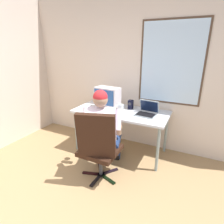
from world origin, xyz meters
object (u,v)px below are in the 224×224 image
at_px(person_seated, 103,130).
at_px(desk_speaker, 131,105).
at_px(desk, 121,114).
at_px(crt_monitor, 107,97).
at_px(office_chair, 98,145).
at_px(laptop, 147,111).
at_px(wine_glass, 121,108).

distance_m(person_seated, desk_speaker, 0.80).
relative_size(desk, crt_monitor, 3.58).
distance_m(office_chair, crt_monitor, 0.99).
bearing_deg(office_chair, desk_speaker, 87.38).
relative_size(desk, laptop, 4.65).
bearing_deg(person_seated, crt_monitor, 111.65).
distance_m(desk, person_seated, 0.62).
bearing_deg(desk_speaker, wine_glass, -99.55).
xyz_separation_m(crt_monitor, laptop, (0.69, 0.03, -0.16)).
height_order(person_seated, desk_speaker, person_seated).
bearing_deg(desk_speaker, office_chair, -92.62).
bearing_deg(laptop, wine_glass, -156.28).
height_order(office_chair, desk_speaker, office_chair).
height_order(desk, laptop, laptop).
relative_size(person_seated, laptop, 3.74).
bearing_deg(crt_monitor, desk, 2.75).
bearing_deg(wine_glass, person_seated, -98.06).
xyz_separation_m(person_seated, laptop, (0.45, 0.64, 0.16)).
bearing_deg(desk, office_chair, -85.94).
height_order(office_chair, crt_monitor, crt_monitor).
height_order(desk, office_chair, office_chair).
xyz_separation_m(laptop, wine_glass, (-0.38, -0.17, 0.05)).
distance_m(crt_monitor, wine_glass, 0.35).
bearing_deg(office_chair, wine_glass, 90.29).
bearing_deg(person_seated, wine_glass, 81.94).
xyz_separation_m(desk, office_chair, (0.06, -0.87, -0.12)).
bearing_deg(wine_glass, crt_monitor, 156.63).
distance_m(desk, crt_monitor, 0.37).
bearing_deg(desk, wine_glass, -68.04).
bearing_deg(crt_monitor, laptop, 2.91).
bearing_deg(laptop, desk, -177.00).
xyz_separation_m(desk, desk_speaker, (0.11, 0.16, 0.14)).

